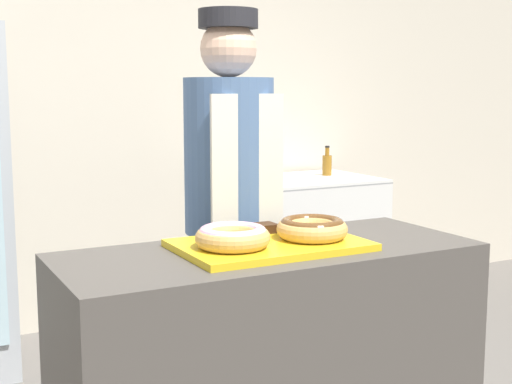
{
  "coord_description": "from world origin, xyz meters",
  "views": [
    {
      "loc": [
        -1.14,
        -2.06,
        1.42
      ],
      "look_at": [
        0.0,
        0.1,
        1.06
      ],
      "focal_mm": 50.0,
      "sensor_mm": 36.0,
      "label": 1
    }
  ],
  "objects_px": {
    "brownie_back_left": "(235,231)",
    "baker_person": "(230,212)",
    "chest_freezer": "(301,245)",
    "serving_tray": "(270,245)",
    "bottle_amber": "(327,164)",
    "donut_light_glaze": "(233,236)",
    "donut_chocolate_glaze": "(312,228)",
    "bottle_blue": "(259,170)",
    "brownie_back_right": "(265,228)"
  },
  "relations": [
    {
      "from": "brownie_back_left",
      "to": "baker_person",
      "type": "bearing_deg",
      "value": 66.7
    },
    {
      "from": "baker_person",
      "to": "chest_freezer",
      "type": "bearing_deg",
      "value": 48.04
    },
    {
      "from": "serving_tray",
      "to": "bottle_amber",
      "type": "distance_m",
      "value": 2.28
    },
    {
      "from": "serving_tray",
      "to": "bottle_amber",
      "type": "xyz_separation_m",
      "value": [
        1.41,
        1.79,
        0.04
      ]
    },
    {
      "from": "serving_tray",
      "to": "donut_light_glaze",
      "type": "height_order",
      "value": "donut_light_glaze"
    },
    {
      "from": "donut_chocolate_glaze",
      "to": "baker_person",
      "type": "distance_m",
      "value": 0.56
    },
    {
      "from": "brownie_back_left",
      "to": "bottle_amber",
      "type": "distance_m",
      "value": 2.2
    },
    {
      "from": "brownie_back_left",
      "to": "chest_freezer",
      "type": "bearing_deg",
      "value": 51.88
    },
    {
      "from": "baker_person",
      "to": "donut_light_glaze",
      "type": "bearing_deg",
      "value": -114.89
    },
    {
      "from": "bottle_amber",
      "to": "baker_person",
      "type": "bearing_deg",
      "value": -136.09
    },
    {
      "from": "serving_tray",
      "to": "bottle_blue",
      "type": "xyz_separation_m",
      "value": [
        0.8,
        1.57,
        0.05
      ]
    },
    {
      "from": "donut_chocolate_glaze",
      "to": "brownie_back_right",
      "type": "relative_size",
      "value": 3.19
    },
    {
      "from": "serving_tray",
      "to": "brownie_back_right",
      "type": "xyz_separation_m",
      "value": [
        0.06,
        0.14,
        0.03
      ]
    },
    {
      "from": "serving_tray",
      "to": "baker_person",
      "type": "distance_m",
      "value": 0.54
    },
    {
      "from": "donut_light_glaze",
      "to": "donut_chocolate_glaze",
      "type": "height_order",
      "value": "same"
    },
    {
      "from": "brownie_back_right",
      "to": "bottle_blue",
      "type": "relative_size",
      "value": 0.34
    },
    {
      "from": "chest_freezer",
      "to": "bottle_blue",
      "type": "relative_size",
      "value": 4.07
    },
    {
      "from": "donut_chocolate_glaze",
      "to": "brownie_back_left",
      "type": "distance_m",
      "value": 0.27
    },
    {
      "from": "serving_tray",
      "to": "brownie_back_left",
      "type": "xyz_separation_m",
      "value": [
        -0.06,
        0.14,
        0.03
      ]
    },
    {
      "from": "donut_chocolate_glaze",
      "to": "bottle_blue",
      "type": "xyz_separation_m",
      "value": [
        0.65,
        1.59,
        0.0
      ]
    },
    {
      "from": "serving_tray",
      "to": "bottle_blue",
      "type": "distance_m",
      "value": 1.76
    },
    {
      "from": "brownie_back_right",
      "to": "bottle_amber",
      "type": "height_order",
      "value": "bottle_amber"
    },
    {
      "from": "baker_person",
      "to": "bottle_amber",
      "type": "distance_m",
      "value": 1.81
    },
    {
      "from": "chest_freezer",
      "to": "brownie_back_right",
      "type": "bearing_deg",
      "value": -125.37
    },
    {
      "from": "bottle_amber",
      "to": "brownie_back_right",
      "type": "bearing_deg",
      "value": -129.44
    },
    {
      "from": "brownie_back_left",
      "to": "chest_freezer",
      "type": "height_order",
      "value": "brownie_back_left"
    },
    {
      "from": "brownie_back_left",
      "to": "bottle_blue",
      "type": "relative_size",
      "value": 0.34
    },
    {
      "from": "donut_light_glaze",
      "to": "chest_freezer",
      "type": "distance_m",
      "value": 2.27
    },
    {
      "from": "donut_light_glaze",
      "to": "donut_chocolate_glaze",
      "type": "distance_m",
      "value": 0.3
    },
    {
      "from": "brownie_back_right",
      "to": "chest_freezer",
      "type": "distance_m",
      "value": 2.01
    },
    {
      "from": "serving_tray",
      "to": "brownie_back_left",
      "type": "bearing_deg",
      "value": 112.31
    },
    {
      "from": "brownie_back_right",
      "to": "bottle_amber",
      "type": "bearing_deg",
      "value": 50.56
    },
    {
      "from": "donut_chocolate_glaze",
      "to": "serving_tray",
      "type": "bearing_deg",
      "value": 170.46
    },
    {
      "from": "serving_tray",
      "to": "bottle_amber",
      "type": "bearing_deg",
      "value": 51.72
    },
    {
      "from": "baker_person",
      "to": "bottle_blue",
      "type": "distance_m",
      "value": 1.25
    },
    {
      "from": "brownie_back_right",
      "to": "serving_tray",
      "type": "bearing_deg",
      "value": -112.31
    },
    {
      "from": "brownie_back_right",
      "to": "bottle_blue",
      "type": "distance_m",
      "value": 1.6
    },
    {
      "from": "bottle_amber",
      "to": "brownie_back_left",
      "type": "bearing_deg",
      "value": -131.83
    },
    {
      "from": "brownie_back_left",
      "to": "donut_light_glaze",
      "type": "bearing_deg",
      "value": -118.37
    },
    {
      "from": "serving_tray",
      "to": "chest_freezer",
      "type": "bearing_deg",
      "value": 55.59
    },
    {
      "from": "brownie_back_left",
      "to": "bottle_blue",
      "type": "distance_m",
      "value": 1.66
    },
    {
      "from": "donut_chocolate_glaze",
      "to": "bottle_amber",
      "type": "relative_size",
      "value": 1.28
    },
    {
      "from": "brownie_back_right",
      "to": "chest_freezer",
      "type": "relative_size",
      "value": 0.08
    },
    {
      "from": "donut_light_glaze",
      "to": "chest_freezer",
      "type": "relative_size",
      "value": 0.27
    },
    {
      "from": "donut_chocolate_glaze",
      "to": "baker_person",
      "type": "bearing_deg",
      "value": 94.49
    },
    {
      "from": "brownie_back_left",
      "to": "brownie_back_right",
      "type": "distance_m",
      "value": 0.12
    },
    {
      "from": "donut_light_glaze",
      "to": "baker_person",
      "type": "relative_size",
      "value": 0.14
    },
    {
      "from": "baker_person",
      "to": "bottle_blue",
      "type": "relative_size",
      "value": 7.7
    },
    {
      "from": "serving_tray",
      "to": "bottle_blue",
      "type": "height_order",
      "value": "bottle_blue"
    },
    {
      "from": "serving_tray",
      "to": "donut_chocolate_glaze",
      "type": "bearing_deg",
      "value": -9.54
    }
  ]
}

